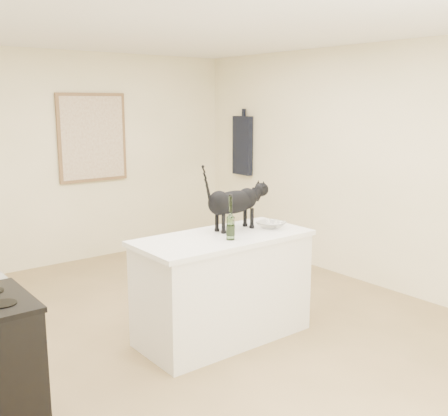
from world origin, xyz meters
TOP-DOWN VIEW (x-y plane):
  - floor at (0.00, 0.00)m, footprint 5.50×5.50m
  - ceiling at (0.00, 0.00)m, footprint 5.50×5.50m
  - wall_back at (0.00, 2.75)m, footprint 4.50×0.00m
  - wall_right at (2.25, 0.00)m, footprint 0.00×5.50m
  - island_base at (0.10, -0.20)m, footprint 1.44×0.67m
  - island_top at (0.10, -0.20)m, footprint 1.50×0.70m
  - artwork_frame at (0.30, 2.72)m, footprint 0.90×0.03m
  - artwork_canvas at (0.30, 2.70)m, footprint 0.82×0.00m
  - hanging_garment at (2.19, 2.05)m, footprint 0.08×0.34m
  - black_cat at (0.30, -0.10)m, footprint 0.63×0.20m
  - wine_bottle at (0.07, -0.34)m, footprint 0.09×0.09m
  - glass_bowl at (0.59, -0.26)m, footprint 0.29×0.29m

SIDE VIEW (x-z plane):
  - floor at x=0.00m, z-range 0.00..0.00m
  - island_base at x=0.10m, z-range 0.00..0.86m
  - island_top at x=0.10m, z-range 0.86..0.90m
  - glass_bowl at x=0.59m, z-range 0.90..0.96m
  - wine_bottle at x=0.07m, z-range 0.90..1.22m
  - black_cat at x=0.30m, z-range 0.90..1.34m
  - wall_back at x=0.00m, z-range -0.95..3.55m
  - wall_right at x=2.25m, z-range -1.45..4.05m
  - hanging_garment at x=2.19m, z-range 1.00..1.80m
  - artwork_frame at x=0.30m, z-range 1.00..2.10m
  - artwork_canvas at x=0.30m, z-range 1.04..2.06m
  - ceiling at x=0.00m, z-range 2.60..2.60m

